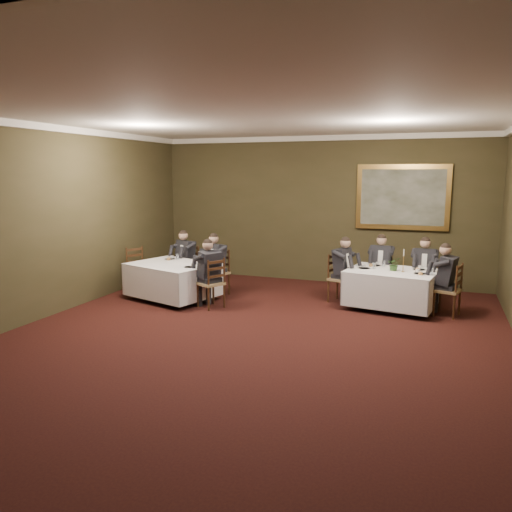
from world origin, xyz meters
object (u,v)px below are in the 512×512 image
Objects in this scene: diner_main_backright at (424,278)px; chair_sec_endleft at (139,279)px; table_main at (391,286)px; chair_main_backleft at (380,284)px; chair_sec_backright at (217,282)px; chair_sec_backleft at (187,276)px; diner_main_backleft at (381,273)px; diner_sec_backright at (217,271)px; chair_main_endleft at (340,288)px; chair_sec_endright at (211,294)px; centerpiece at (394,264)px; chair_main_backright at (423,288)px; diner_main_endleft at (341,278)px; diner_main_endright at (448,289)px; diner_sec_backleft at (187,267)px; diner_sec_endright at (211,282)px; candlestick at (403,263)px; table_second at (173,278)px; chair_main_endright at (447,301)px; painting at (402,197)px.

chair_sec_endleft is (-6.00, -1.26, -0.23)m from diner_main_backright.
chair_main_backleft is (-0.30, 0.91, -0.17)m from table_main.
chair_sec_backleft is at bearing 7.60° from chair_sec_backright.
diner_sec_backright is at bearing 19.56° from diner_main_backleft.
table_main is at bearing 97.93° from chair_main_endleft.
chair_main_endleft is 1.00× the size of chair_sec_backleft.
chair_sec_backright and chair_sec_endright have the same top height.
chair_main_backright is at bearing 55.91° from centerpiece.
diner_main_backleft is at bearing 110.26° from centerpiece.
table_main is 0.97m from chair_main_backright.
diner_main_endleft is (-1.60, -0.59, 0.00)m from diner_main_backright.
chair_sec_endright is (-3.91, -1.91, -0.23)m from diner_main_backright.
diner_main_endright is at bearing 143.51° from chair_main_backleft.
diner_sec_endright is (1.22, -1.29, 0.00)m from diner_sec_backleft.
diner_main_backleft is (-0.00, -0.01, 0.23)m from chair_main_backleft.
diner_main_backright is 1.00× the size of diner_sec_backleft.
table_main is 4.08× the size of candlestick.
candlestick is at bearing 96.11° from chair_main_endleft.
table_second is at bearing -169.69° from centerpiece.
diner_sec_backleft reaches higher than chair_sec_backright.
table_second is at bearing -56.11° from chair_main_endleft.
chair_main_backright is 0.74× the size of diner_main_backright.
diner_sec_endright is at bearing 103.24° from chair_sec_endleft.
diner_main_backright reaches higher than chair_main_endleft.
chair_main_backleft is at bearing 153.23° from diner_main_endleft.
table_second is 5.46m from chair_main_endright.
chair_main_endleft is at bearing -31.53° from chair_sec_endright.
chair_main_backleft reaches higher than table_second.
diner_sec_backleft reaches higher than chair_sec_backleft.
diner_sec_backleft is (-3.53, -0.03, 0.23)m from chair_main_endleft.
painting is at bearing -137.18° from chair_sec_backleft.
chair_sec_backleft is 5.22m from painting.
diner_main_endleft is 1.35× the size of chair_sec_endleft.
painting is (4.56, 1.77, 1.81)m from chair_sec_backleft.
chair_main_endleft and chair_sec_endleft have the same top height.
diner_main_backleft is 1.00× the size of diner_sec_endright.
diner_sec_endright is (-2.31, -1.32, 0.23)m from chair_main_endleft.
chair_main_backright is 5.18m from diner_sec_backleft.
table_main is at bearing 111.01° from chair_main_backleft.
diner_main_backleft is 3.53m from diner_sec_backright.
candlestick is at bearing -161.05° from diner_sec_backleft.
chair_sec_backright is 0.49× the size of painting.
diner_main_backleft is 1.00× the size of diner_main_endright.
painting is at bearing -18.68° from chair_sec_endright.
chair_sec_backright is (-4.70, 0.05, -0.23)m from diner_main_endright.
chair_main_backleft and chair_sec_backright have the same top height.
diner_sec_endright is (1.03, -0.32, 0.06)m from table_second.
chair_main_backleft is 0.74× the size of diner_main_backleft.
chair_sec_backleft is 3.57× the size of centerpiece.
diner_sec_backright is (-3.38, -1.04, 0.23)m from chair_main_backleft.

